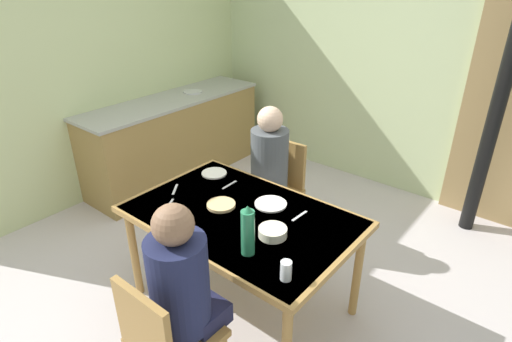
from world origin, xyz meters
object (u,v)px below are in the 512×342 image
object	(u,v)px
chair_near_diner	(165,339)
water_bottle_green_near	(248,231)
person_near_diner	(181,281)
chair_far_diner	(278,185)
serving_bowl_center	(273,232)
person_far_diner	(268,160)
kitchen_counter	(175,138)
dining_table	(241,223)

from	to	relation	value
chair_near_diner	water_bottle_green_near	world-z (taller)	water_bottle_green_near
person_near_diner	water_bottle_green_near	bearing A→B (deg)	79.00
water_bottle_green_near	person_near_diner	bearing A→B (deg)	-101.00
chair_far_diner	serving_bowl_center	size ratio (longest dim) A/B	5.12
person_far_diner	serving_bowl_center	bearing A→B (deg)	129.22
kitchen_counter	dining_table	xyz separation A→B (m)	(1.90, -1.05, 0.22)
serving_bowl_center	chair_near_diner	bearing A→B (deg)	-96.75
kitchen_counter	serving_bowl_center	size ratio (longest dim) A/B	12.34
kitchen_counter	serving_bowl_center	bearing A→B (deg)	-26.92
chair_near_diner	water_bottle_green_near	bearing A→B (deg)	81.68
person_far_diner	serving_bowl_center	size ratio (longest dim) A/B	4.53
chair_far_diner	serving_bowl_center	distance (m)	1.12
person_far_diner	chair_near_diner	bearing A→B (deg)	109.08
kitchen_counter	person_far_diner	xyz separation A→B (m)	(1.59, -0.36, 0.33)
kitchen_counter	person_far_diner	bearing A→B (deg)	-12.94
chair_far_diner	water_bottle_green_near	world-z (taller)	water_bottle_green_near
dining_table	person_near_diner	distance (m)	0.73
person_far_diner	serving_bowl_center	xyz separation A→B (m)	(0.61, -0.75, -0.01)
kitchen_counter	person_near_diner	distance (m)	2.76
chair_far_diner	water_bottle_green_near	distance (m)	1.32
kitchen_counter	person_near_diner	xyz separation A→B (m)	(2.11, -1.75, 0.33)
chair_near_diner	person_near_diner	distance (m)	0.31
person_near_diner	serving_bowl_center	xyz separation A→B (m)	(0.09, 0.63, -0.01)
chair_far_diner	chair_near_diner	bearing A→B (deg)	107.60
chair_near_diner	person_far_diner	xyz separation A→B (m)	(-0.52, 1.52, 0.28)
water_bottle_green_near	person_far_diner	bearing A→B (deg)	122.06
kitchen_counter	chair_far_diner	world-z (taller)	kitchen_counter
person_near_diner	person_far_diner	bearing A→B (deg)	110.80
person_far_diner	water_bottle_green_near	distance (m)	1.14
dining_table	chair_near_diner	world-z (taller)	chair_near_diner
person_near_diner	water_bottle_green_near	xyz separation A→B (m)	(0.08, 0.41, 0.11)
person_near_diner	chair_far_diner	bearing A→B (deg)	109.08
kitchen_counter	water_bottle_green_near	distance (m)	2.60
dining_table	person_near_diner	bearing A→B (deg)	-73.05
chair_far_diner	person_near_diner	bearing A→B (deg)	109.08
chair_near_diner	chair_far_diner	bearing A→B (deg)	107.60
dining_table	serving_bowl_center	world-z (taller)	serving_bowl_center
person_near_diner	serving_bowl_center	size ratio (longest dim) A/B	4.53
dining_table	chair_near_diner	distance (m)	0.87
kitchen_counter	chair_near_diner	bearing A→B (deg)	-41.70
chair_far_diner	person_far_diner	bearing A→B (deg)	90.00
water_bottle_green_near	chair_far_diner	bearing A→B (deg)	118.76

